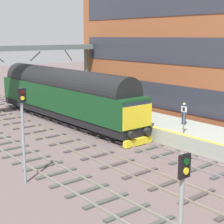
{
  "coord_description": "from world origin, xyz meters",
  "views": [
    {
      "loc": [
        -16.85,
        -19.6,
        7.44
      ],
      "look_at": [
        0.2,
        1.28,
        1.85
      ],
      "focal_mm": 59.03,
      "sensor_mm": 36.0,
      "label": 1
    }
  ],
  "objects": [
    {
      "name": "track_adjacent_far_west",
      "position": [
        -7.16,
        0.0,
        0.06
      ],
      "size": [
        2.5,
        60.0,
        0.15
      ],
      "color": "gray",
      "rests_on": "ground"
    },
    {
      "name": "station_building",
      "position": [
        10.0,
        0.54,
        9.99
      ],
      "size": [
        5.96,
        28.25,
        19.97
      ],
      "color": "brown",
      "rests_on": "ground"
    },
    {
      "name": "ground_plane",
      "position": [
        0.0,
        0.0,
        0.0
      ],
      "size": [
        140.0,
        140.0,
        0.0
      ],
      "primitive_type": "plane",
      "color": "#665554",
      "rests_on": "ground"
    },
    {
      "name": "track_main",
      "position": [
        0.0,
        0.0,
        0.06
      ],
      "size": [
        2.5,
        60.0,
        0.15
      ],
      "color": "gray",
      "rests_on": "ground"
    },
    {
      "name": "overhead_footbridge",
      "position": [
        -1.53,
        13.42,
        6.03
      ],
      "size": [
        16.46,
        2.0,
        6.56
      ],
      "color": "slate",
      "rests_on": "ground"
    },
    {
      "name": "platform_number_sign",
      "position": [
        2.02,
        -4.08,
        2.23
      ],
      "size": [
        0.1,
        0.44,
        1.84
      ],
      "color": "slate",
      "rests_on": "station_platform"
    },
    {
      "name": "diesel_locomotive",
      "position": [
        0.0,
        7.76,
        2.49
      ],
      "size": [
        2.74,
        19.4,
        4.68
      ],
      "color": "black",
      "rests_on": "ground"
    },
    {
      "name": "station_platform",
      "position": [
        3.6,
        0.0,
        0.5
      ],
      "size": [
        4.0,
        44.0,
        1.01
      ],
      "color": "#9DA597",
      "rests_on": "ground"
    },
    {
      "name": "track_adjacent_west",
      "position": [
        -3.58,
        0.0,
        0.06
      ],
      "size": [
        2.5,
        60.0,
        0.15
      ],
      "color": "gray",
      "rests_on": "ground"
    },
    {
      "name": "signal_post_near",
      "position": [
        -9.01,
        -13.2,
        2.62
      ],
      "size": [
        0.44,
        0.22,
        4.18
      ],
      "color": "gray",
      "rests_on": "ground"
    },
    {
      "name": "waiting_passenger",
      "position": [
        4.0,
        -2.44,
        1.99
      ],
      "size": [
        0.35,
        0.51,
        1.64
      ],
      "rotation": [
        0.0,
        0.0,
        1.61
      ],
      "color": "#2A3041",
      "rests_on": "station_platform"
    },
    {
      "name": "signal_post_mid",
      "position": [
        -9.01,
        -2.96,
        3.04
      ],
      "size": [
        0.44,
        0.22,
        4.93
      ],
      "color": "gray",
      "rests_on": "ground"
    }
  ]
}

